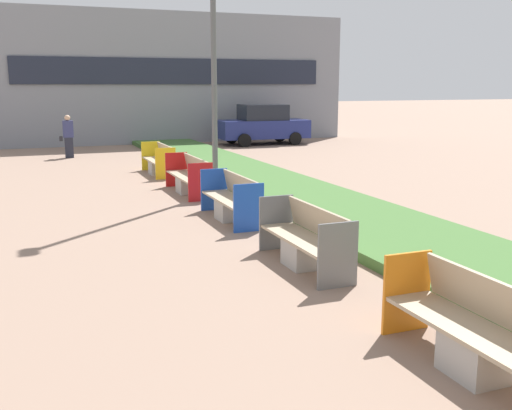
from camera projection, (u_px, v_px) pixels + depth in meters
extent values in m
cube|color=#426B33|center=(385.00, 231.00, 11.29)|extent=(2.80, 120.00, 0.18)
cube|color=gray|center=(157.00, 79.00, 32.25)|extent=(17.52, 8.61, 6.15)
cube|color=#1E2333|center=(176.00, 71.00, 28.21)|extent=(14.72, 0.08, 1.20)
cube|color=#ADA8A0|center=(476.00, 356.00, 5.83)|extent=(0.52, 0.60, 0.42)
cube|color=tan|center=(478.00, 334.00, 5.79)|extent=(0.58, 2.29, 0.05)
cube|color=tan|center=(502.00, 304.00, 5.83)|extent=(0.14, 2.20, 0.48)
cube|color=orange|center=(407.00, 292.00, 6.84)|extent=(0.62, 0.04, 0.94)
cube|color=#ADA8A0|center=(303.00, 254.00, 9.35)|extent=(0.52, 0.60, 0.42)
cube|color=tan|center=(304.00, 239.00, 9.30)|extent=(0.58, 2.12, 0.05)
cube|color=tan|center=(320.00, 221.00, 9.34)|extent=(0.14, 2.03, 0.48)
cube|color=slate|center=(338.00, 255.00, 8.31)|extent=(0.62, 0.04, 0.94)
cube|color=slate|center=(276.00, 223.00, 10.28)|extent=(0.62, 0.04, 0.94)
cube|color=#ADA8A0|center=(230.00, 210.00, 12.55)|extent=(0.52, 0.60, 0.42)
cube|color=tan|center=(230.00, 199.00, 12.50)|extent=(0.58, 2.17, 0.05)
cube|color=tan|center=(242.00, 186.00, 12.55)|extent=(0.14, 2.08, 0.48)
cube|color=blue|center=(249.00, 208.00, 11.49)|extent=(0.62, 0.04, 0.94)
cube|color=blue|center=(214.00, 189.00, 13.50)|extent=(0.62, 0.04, 0.94)
cube|color=#ADA8A0|center=(188.00, 185.00, 15.63)|extent=(0.52, 0.60, 0.42)
cube|color=tan|center=(188.00, 177.00, 15.58)|extent=(0.58, 2.34, 0.05)
cube|color=tan|center=(197.00, 166.00, 15.63)|extent=(0.14, 2.25, 0.48)
cube|color=red|center=(201.00, 182.00, 14.49)|extent=(0.62, 0.04, 0.94)
cube|color=red|center=(176.00, 169.00, 16.66)|extent=(0.62, 0.04, 0.94)
cube|color=#ADA8A0|center=(158.00, 168.00, 18.90)|extent=(0.52, 0.60, 0.42)
cube|color=tan|center=(158.00, 160.00, 18.85)|extent=(0.58, 2.09, 0.05)
cube|color=tan|center=(166.00, 152.00, 18.90)|extent=(0.14, 2.00, 0.48)
cube|color=yellow|center=(166.00, 164.00, 17.87)|extent=(0.62, 0.04, 0.94)
cube|color=yellow|center=(151.00, 156.00, 19.82)|extent=(0.62, 0.04, 0.94)
cylinder|color=#56595B|center=(213.00, 29.00, 14.77)|extent=(0.14, 0.14, 8.27)
cube|color=#232633|center=(69.00, 148.00, 23.07)|extent=(0.30, 0.22, 0.79)
cube|color=navy|center=(68.00, 129.00, 22.92)|extent=(0.38, 0.24, 0.64)
sphere|color=tan|center=(67.00, 118.00, 22.84)|extent=(0.22, 0.22, 0.22)
cube|color=#232328|center=(61.00, 139.00, 22.90)|extent=(0.12, 0.20, 0.18)
cube|color=navy|center=(263.00, 129.00, 28.19)|extent=(4.26, 1.92, 0.84)
cube|color=black|center=(263.00, 112.00, 28.03)|extent=(2.16, 1.63, 0.72)
cylinder|color=black|center=(295.00, 139.00, 27.90)|extent=(0.60, 0.20, 0.60)
cylinder|color=black|center=(280.00, 136.00, 29.55)|extent=(0.60, 0.20, 0.60)
cylinder|color=black|center=(244.00, 140.00, 27.00)|extent=(0.60, 0.20, 0.60)
cylinder|color=black|center=(231.00, 137.00, 28.64)|extent=(0.60, 0.20, 0.60)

